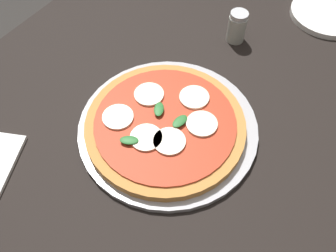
% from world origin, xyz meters
% --- Properties ---
extents(ground_plane, '(6.00, 6.00, 0.00)m').
position_xyz_m(ground_plane, '(0.00, 0.00, 0.00)').
color(ground_plane, '#2D2B28').
extents(dining_table, '(1.28, 0.96, 0.71)m').
position_xyz_m(dining_table, '(0.00, 0.00, 0.62)').
color(dining_table, black).
rests_on(dining_table, ground_plane).
extents(serving_tray, '(0.36, 0.36, 0.01)m').
position_xyz_m(serving_tray, '(0.09, 0.01, 0.72)').
color(serving_tray, '#B2B2B7').
rests_on(serving_tray, dining_table).
extents(pizza, '(0.31, 0.31, 0.03)m').
position_xyz_m(pizza, '(0.10, 0.01, 0.74)').
color(pizza, '#C6843F').
rests_on(pizza, serving_tray).
extents(plate_white, '(0.19, 0.19, 0.01)m').
position_xyz_m(plate_white, '(-0.44, 0.16, 0.72)').
color(plate_white, white).
rests_on(plate_white, dining_table).
extents(pepper_shaker, '(0.04, 0.04, 0.08)m').
position_xyz_m(pepper_shaker, '(-0.23, -0.00, 0.75)').
color(pepper_shaker, '#B2B7AD').
rests_on(pepper_shaker, dining_table).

